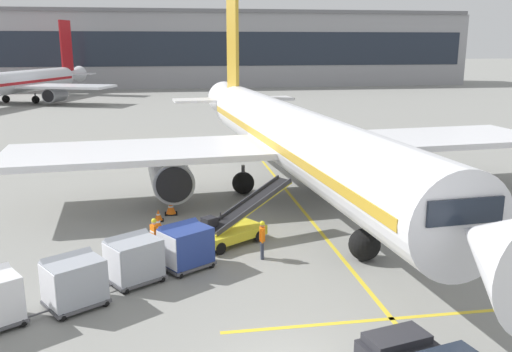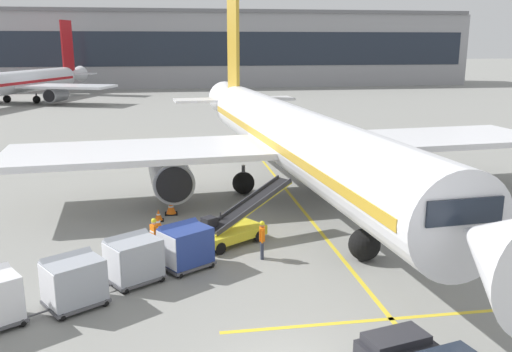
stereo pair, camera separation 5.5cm
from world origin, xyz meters
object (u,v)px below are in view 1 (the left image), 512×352
Objects in this scene: safety_cone_engine_keepout at (158,215)px; distant_airplane at (16,83)px; safety_cone_wingtip at (171,208)px; safety_cone_nose_mark at (157,223)px; baggage_cart_second at (133,259)px; ground_crew_by_carts at (154,234)px; ground_crew_marshaller at (262,237)px; baggage_cart_third at (74,281)px; baggage_cart_lead at (185,245)px; parked_airplane at (291,138)px; belt_loader at (234,226)px; ground_crew_by_loader at (200,240)px.

distant_airplane reaches higher than safety_cone_engine_keepout.
safety_cone_wingtip is 2.61m from safety_cone_nose_mark.
baggage_cart_second is 1.56× the size of ground_crew_by_carts.
safety_cone_wingtip is (-3.92, 7.12, -0.62)m from ground_crew_marshaller.
safety_cone_nose_mark is (2.81, 7.94, -0.63)m from baggage_cart_third.
safety_cone_engine_keepout is at bearing 127.19° from ground_crew_marshaller.
ground_crew_marshaller is 2.31× the size of safety_cone_nose_mark.
baggage_cart_lead is 3.50× the size of safety_cone_wingtip.
baggage_cart_lead is 4.97m from baggage_cart_third.
distant_airplane reaches higher than safety_cone_wingtip.
distant_airplane is at bearing 107.26° from baggage_cart_second.
parked_airplane is 9.37m from belt_loader.
ground_crew_marshaller is 2.80× the size of safety_cone_engine_keepout.
baggage_cart_lead is at bearing -131.33° from belt_loader.
baggage_cart_lead is 0.89m from ground_crew_by_loader.
baggage_cart_third is 1.56× the size of ground_crew_by_loader.
belt_loader is (-4.46, -7.74, -2.81)m from parked_airplane.
baggage_cart_lead reaches higher than ground_crew_by_carts.
belt_loader is 1.92× the size of baggage_cart_third.
ground_crew_marshaller is (3.36, 0.47, -0.00)m from baggage_cart_lead.
ground_crew_marshaller is at bearing 16.15° from baggage_cart_second.
safety_cone_engine_keepout is at bearing 89.19° from safety_cone_nose_mark.
ground_crew_by_loader is at bearing -26.58° from ground_crew_by_carts.
ground_crew_marshaller is at bearing -13.43° from ground_crew_by_carts.
safety_cone_engine_keepout is 1.27m from safety_cone_wingtip.
distant_airplane is (-24.46, 68.20, 2.24)m from ground_crew_by_loader.
baggage_cart_second is 2.66m from baggage_cart_third.
belt_loader reaches higher than ground_crew_marshaller.
ground_crew_by_carts is 3.55m from safety_cone_nose_mark.
baggage_cart_third is 9.82m from safety_cone_engine_keepout.
safety_cone_nose_mark is at bearing 103.82° from baggage_cart_lead.
parked_airplane is 69.45× the size of safety_cone_engine_keepout.
baggage_cart_third is at bearing -106.78° from safety_cone_engine_keepout.
baggage_cart_second is at bearing 41.51° from baggage_cart_third.
baggage_cart_second is at bearing -97.55° from safety_cone_nose_mark.
safety_cone_nose_mark is (-0.69, -2.51, -0.01)m from safety_cone_wingtip.
distant_airplane is at bearing 111.67° from ground_crew_marshaller.
baggage_cart_second is 7.70m from safety_cone_engine_keepout.
baggage_cart_lead is 1.56× the size of ground_crew_by_loader.
parked_airplane is 11.93m from ground_crew_by_loader.
ground_crew_by_loader is 6.26m from safety_cone_engine_keepout.
safety_cone_engine_keepout is (-1.90, 5.92, -0.70)m from ground_crew_by_loader.
baggage_cart_second is at bearing -72.74° from distant_airplane.
ground_crew_marshaller reaches higher than safety_cone_nose_mark.
safety_cone_engine_keepout is at bearing 107.77° from ground_crew_by_loader.
baggage_cart_second is at bearing -96.29° from safety_cone_engine_keepout.
ground_crew_by_loader is 0.05× the size of distant_airplane.
parked_airplane is at bearing -62.29° from distant_airplane.
ground_crew_marshaller is at bearing 7.93° from baggage_cart_lead.
baggage_cart_third is at bearing -139.12° from belt_loader.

